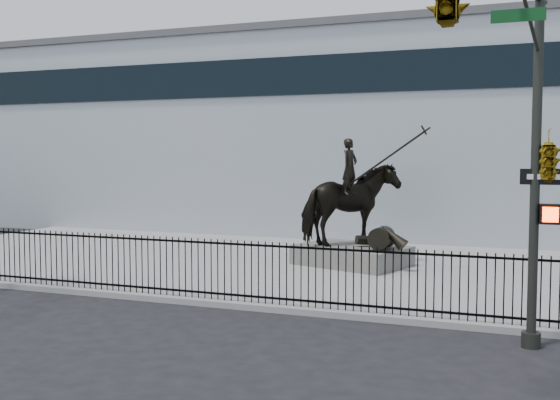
% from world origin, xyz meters
% --- Properties ---
extents(ground, '(120.00, 120.00, 0.00)m').
position_xyz_m(ground, '(0.00, 0.00, 0.00)').
color(ground, black).
rests_on(ground, ground).
extents(plaza, '(30.00, 12.00, 0.15)m').
position_xyz_m(plaza, '(0.00, 7.00, 0.07)').
color(plaza, gray).
rests_on(plaza, ground).
extents(building, '(44.00, 14.00, 9.00)m').
position_xyz_m(building, '(0.00, 20.00, 4.50)').
color(building, '#B2BAC2').
rests_on(building, ground).
extents(picket_fence, '(22.10, 0.10, 1.50)m').
position_xyz_m(picket_fence, '(0.00, 1.25, 0.90)').
color(picket_fence, black).
rests_on(picket_fence, plaza).
extents(statue_plinth, '(3.91, 3.25, 0.63)m').
position_xyz_m(statue_plinth, '(1.63, 7.33, 0.46)').
color(statue_plinth, '#54524D').
rests_on(statue_plinth, plaza).
extents(equestrian_statue, '(4.08, 3.23, 3.63)m').
position_xyz_m(equestrian_statue, '(1.69, 7.31, 2.09)').
color(equestrian_statue, black).
rests_on(equestrian_statue, statue_plinth).
extents(traffic_signal_right, '(2.17, 6.86, 7.00)m').
position_xyz_m(traffic_signal_right, '(6.47, -2.00, 4.85)').
color(traffic_signal_right, '#252822').
rests_on(traffic_signal_right, ground).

